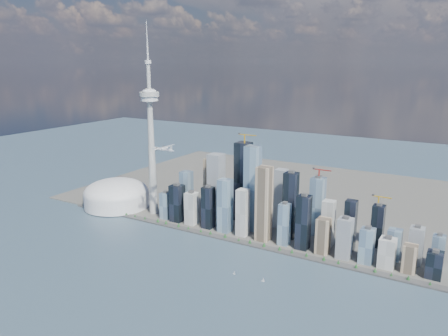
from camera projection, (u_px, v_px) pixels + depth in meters
The scene contains 10 objects.
ground at pixel (171, 282), 904.24m from camera, with size 4000.00×4000.00×0.00m, color #304A55.
seawall at pixel (231, 240), 1113.11m from camera, with size 1100.00×22.00×4.00m, color #383838.
land at pixel (296, 195), 1490.04m from camera, with size 1400.00×900.00×3.00m, color #4C4C47.
shoreline_trees at pixel (231, 237), 1111.50m from camera, with size 960.53×7.20×8.80m.
skyscraper_cluster at pixel (267, 206), 1138.50m from camera, with size 736.00×142.00×250.47m.
needle_tower at pixel (151, 136), 1255.45m from camera, with size 56.00×56.00×550.50m.
dome_stadium at pixel (117, 195), 1362.68m from camera, with size 200.00×200.00×86.00m.
airplane at pixel (163, 149), 1114.88m from camera, with size 74.71×66.13×18.20m.
sailboat_west at pixel (234, 273), 935.97m from camera, with size 6.38×2.57×8.81m.
sailboat_east at pixel (263, 280), 904.94m from camera, with size 6.92×2.09×9.61m.
Camera 1 is at (510.67, -653.45, 444.61)m, focal length 35.00 mm.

